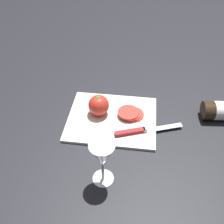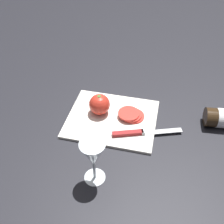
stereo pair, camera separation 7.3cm
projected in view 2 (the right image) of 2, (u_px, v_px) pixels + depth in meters
name	position (u px, v px, depth m)	size (l,w,h in m)	color
ground_plane	(106.00, 122.00, 1.00)	(3.00, 3.00, 0.00)	black
cutting_board	(112.00, 119.00, 1.01)	(0.34, 0.28, 0.01)	silver
wine_glass	(93.00, 156.00, 0.75)	(0.07, 0.07, 0.16)	silver
whole_tomato	(99.00, 104.00, 1.00)	(0.08, 0.08, 0.08)	red
knife	(134.00, 133.00, 0.94)	(0.25, 0.10, 0.01)	silver
tomato_slice_stack_near	(131.00, 115.00, 1.00)	(0.10, 0.09, 0.02)	red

